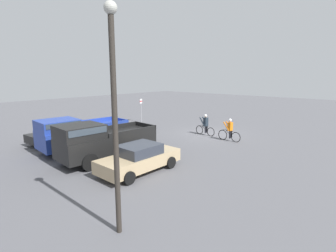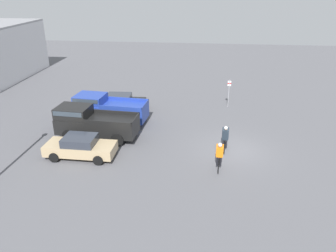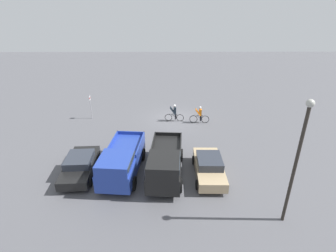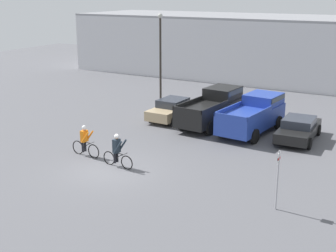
# 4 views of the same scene
# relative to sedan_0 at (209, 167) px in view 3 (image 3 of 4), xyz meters

# --- Properties ---
(ground_plane) EXTENTS (80.00, 80.00, 0.00)m
(ground_plane) POSITION_rel_sedan_0_xyz_m (1.92, -9.45, -0.69)
(ground_plane) COLOR #56565B
(sedan_0) EXTENTS (1.95, 4.33, 1.38)m
(sedan_0) POSITION_rel_sedan_0_xyz_m (0.00, 0.00, 0.00)
(sedan_0) COLOR tan
(sedan_0) RESTS_ON ground_plane
(pickup_truck_0) EXTENTS (2.50, 5.67, 2.19)m
(pickup_truck_0) POSITION_rel_sedan_0_xyz_m (2.83, 0.19, 0.46)
(pickup_truck_0) COLOR black
(pickup_truck_0) RESTS_ON ground_plane
(pickup_truck_1) EXTENTS (2.64, 5.63, 2.11)m
(pickup_truck_1) POSITION_rel_sedan_0_xyz_m (5.63, -0.08, 0.43)
(pickup_truck_1) COLOR #233D9E
(pickup_truck_1) RESTS_ON ground_plane
(sedan_1) EXTENTS (2.17, 4.52, 1.30)m
(sedan_1) POSITION_rel_sedan_0_xyz_m (8.40, -0.32, -0.02)
(sedan_1) COLOR black
(sedan_1) RESTS_ON ground_plane
(cyclist_0) EXTENTS (1.82, 0.48, 1.68)m
(cyclist_0) POSITION_rel_sedan_0_xyz_m (1.95, -8.93, 0.13)
(cyclist_0) COLOR black
(cyclist_0) RESTS_ON ground_plane
(cyclist_1) EXTENTS (1.85, 0.48, 1.66)m
(cyclist_1) POSITION_rel_sedan_0_xyz_m (-0.41, -8.49, 0.12)
(cyclist_1) COLOR black
(cyclist_1) RESTS_ON ground_plane
(fire_lane_sign) EXTENTS (0.06, 0.30, 2.44)m
(fire_lane_sign) POSITION_rel_sedan_0_xyz_m (10.02, -9.57, 0.78)
(fire_lane_sign) COLOR #9E9EA3
(fire_lane_sign) RESTS_ON ground_plane
(lamppost) EXTENTS (0.36, 0.36, 6.62)m
(lamppost) POSITION_rel_sedan_0_xyz_m (-3.28, 3.91, 3.20)
(lamppost) COLOR #2D2823
(lamppost) RESTS_ON ground_plane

